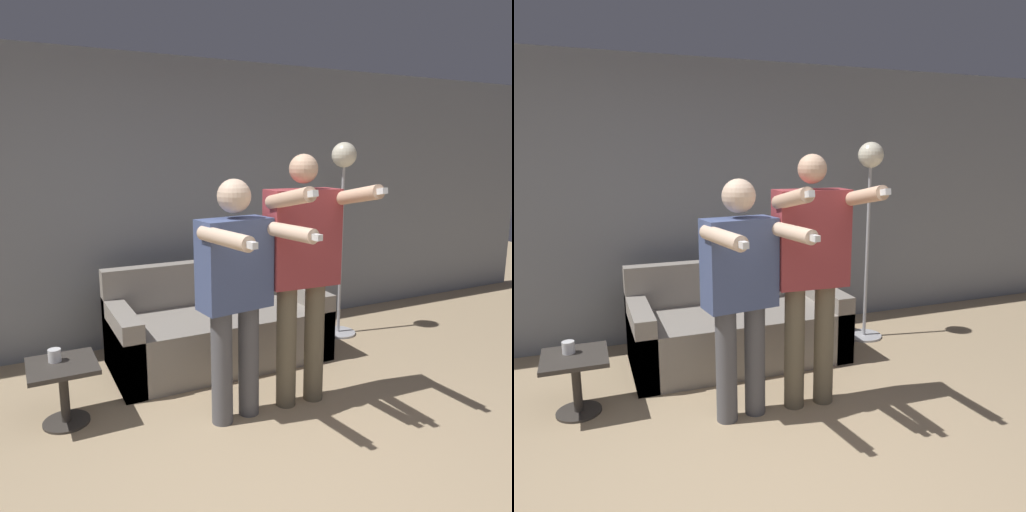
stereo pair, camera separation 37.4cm
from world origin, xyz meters
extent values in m
cube|color=gray|center=(0.00, 2.67, 1.30)|extent=(10.00, 0.05, 2.60)
cube|color=gray|center=(0.43, 1.93, 0.22)|extent=(1.79, 0.85, 0.44)
cube|color=gray|center=(0.43, 2.28, 0.63)|extent=(1.79, 0.14, 0.38)
cube|color=gray|center=(-0.38, 1.93, 0.29)|extent=(0.16, 0.85, 0.58)
cube|color=gray|center=(1.24, 1.93, 0.29)|extent=(0.16, 0.85, 0.58)
cylinder|color=#56565B|center=(0.06, 1.00, 0.39)|extent=(0.14, 0.14, 0.77)
cylinder|color=#56565B|center=(0.27, 1.03, 0.39)|extent=(0.14, 0.14, 0.77)
cube|color=#475684|center=(0.17, 1.01, 1.06)|extent=(0.49, 0.28, 0.58)
sphere|color=beige|center=(0.17, 1.01, 1.49)|extent=(0.21, 0.21, 0.21)
cylinder|color=beige|center=(-0.02, 0.74, 1.29)|extent=(0.16, 0.51, 0.09)
cube|color=white|center=(0.01, 0.49, 1.29)|extent=(0.05, 0.12, 0.04)
cylinder|color=beige|center=(0.42, 0.79, 1.29)|extent=(0.16, 0.51, 0.09)
cube|color=white|center=(0.45, 0.55, 1.29)|extent=(0.05, 0.12, 0.04)
cylinder|color=#6B604C|center=(0.56, 1.02, 0.43)|extent=(0.14, 0.14, 0.87)
cylinder|color=#6B604C|center=(0.78, 1.01, 0.43)|extent=(0.14, 0.14, 0.87)
cube|color=#9E383D|center=(0.67, 1.01, 1.20)|extent=(0.50, 0.24, 0.65)
sphere|color=#D8AD8C|center=(0.67, 1.01, 1.65)|extent=(0.19, 0.19, 0.19)
cylinder|color=#D8AD8C|center=(0.42, 0.78, 1.49)|extent=(0.11, 0.51, 0.18)
cube|color=white|center=(0.41, 0.53, 1.53)|extent=(0.04, 0.13, 0.06)
cylinder|color=#D8AD8C|center=(0.89, 0.76, 1.49)|extent=(0.11, 0.51, 0.18)
cube|color=white|center=(0.88, 0.51, 1.53)|extent=(0.04, 0.13, 0.06)
ellipsoid|color=silver|center=(0.83, 2.28, 0.89)|extent=(0.35, 0.12, 0.14)
sphere|color=silver|center=(0.98, 2.28, 0.93)|extent=(0.09, 0.09, 0.09)
ellipsoid|color=silver|center=(0.64, 2.30, 0.84)|extent=(0.19, 0.04, 0.04)
cone|color=silver|center=(0.96, 2.27, 0.97)|extent=(0.03, 0.03, 0.03)
cone|color=silver|center=(0.96, 2.30, 0.97)|extent=(0.03, 0.03, 0.03)
cylinder|color=#B2B2B7|center=(1.74, 2.02, 0.01)|extent=(0.34, 0.34, 0.02)
cylinder|color=#B2B2B7|center=(1.74, 2.02, 0.84)|extent=(0.03, 0.03, 1.67)
sphere|color=white|center=(1.74, 2.02, 1.74)|extent=(0.23, 0.23, 0.23)
cylinder|color=#38332D|center=(-0.87, 1.45, 0.01)|extent=(0.30, 0.30, 0.02)
cylinder|color=#38332D|center=(-0.87, 1.45, 0.19)|extent=(0.06, 0.06, 0.39)
cube|color=#38332D|center=(-0.87, 1.45, 0.40)|extent=(0.43, 0.43, 0.03)
cylinder|color=white|center=(-0.90, 1.51, 0.46)|extent=(0.08, 0.08, 0.08)
camera|label=1|loc=(-1.10, -1.81, 1.75)|focal=35.00mm
camera|label=2|loc=(-0.75, -1.96, 1.75)|focal=35.00mm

